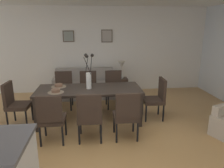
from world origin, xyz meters
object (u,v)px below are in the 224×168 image
bowl_near_right (59,85)px  side_table (121,87)px  dining_chair_mid_right (114,87)px  sofa (85,87)px  centerpiece_vase (89,75)px  bowl_near_left (56,90)px  framed_picture_left (69,36)px  dining_chair_near_right (64,88)px  dining_chair_far_left (90,115)px  dining_chair_head_east (157,97)px  table_lamp (121,66)px  dining_chair_near_left (51,116)px  dining_chair_far_right (88,88)px  framed_picture_center (107,36)px  dining_table (89,92)px  dining_chair_head_west (15,102)px  dining_chair_mid_left (126,113)px

bowl_near_right → side_table: (1.62, 1.52, -0.52)m
dining_chair_mid_right → sofa: bearing=130.7°
centerpiece_vase → bowl_near_left: size_ratio=4.32×
bowl_near_left → framed_picture_left: framed_picture_left is taller
dining_chair_near_right → dining_chair_far_left: same height
dining_chair_head_east → table_lamp: 1.86m
dining_chair_far_left → framed_picture_left: framed_picture_left is taller
dining_chair_near_right → side_table: bearing=27.8°
bowl_near_right → centerpiece_vase: bearing=-17.1°
dining_chair_far_left → bowl_near_left: dining_chair_far_left is taller
dining_chair_far_left → dining_chair_mid_right: 1.81m
centerpiece_vase → framed_picture_left: size_ratio=2.19×
dining_chair_near_left → dining_chair_mid_right: bearing=52.7°
bowl_near_right → sofa: bowl_near_right is taller
dining_chair_far_right → bowl_near_right: bearing=-135.1°
bowl_near_left → centerpiece_vase: bearing=17.3°
dining_chair_far_left → framed_picture_center: (0.57, 3.07, 1.22)m
dining_table → dining_chair_head_west: size_ratio=2.39×
dining_chair_near_left → framed_picture_left: size_ratio=2.74×
dining_table → framed_picture_center: (0.58, 2.22, 1.06)m
dining_chair_far_right → sofa: size_ratio=0.53×
dining_chair_head_west → framed_picture_center: 3.32m
dining_chair_far_right → bowl_near_right: size_ratio=5.41×
dining_table → dining_chair_near_left: bearing=-127.5°
dining_chair_far_right → dining_chair_mid_left: same height
dining_chair_far_left → side_table: bearing=69.7°
dining_chair_mid_right → framed_picture_left: bearing=131.4°
dining_chair_head_west → dining_chair_far_left: bearing=-28.2°
dining_chair_mid_left → side_table: dining_chair_mid_left is taller
dining_chair_mid_left → dining_chair_head_east: 1.18m
bowl_near_left → framed_picture_center: 2.88m
dining_chair_near_right → bowl_near_left: dining_chair_near_right is taller
dining_chair_mid_right → dining_chair_head_west: bearing=-158.2°
dining_chair_far_left → dining_table: bearing=90.4°
table_lamp → bowl_near_right: bearing=-136.8°
dining_chair_far_right → dining_chair_head_west: (-1.52, -0.87, 0.00)m
centerpiece_vase → dining_chair_near_right: bearing=126.3°
dining_chair_mid_right → sofa: (-0.77, 0.90, -0.23)m
dining_chair_near_left → bowl_near_right: 1.09m
dining_chair_head_east → table_lamp: (-0.53, 1.74, 0.38)m
dining_chair_near_left → dining_table: bearing=52.5°
dining_table → dining_chair_mid_right: bearing=52.9°
dining_table → bowl_near_left: 0.70m
dining_chair_near_right → dining_chair_mid_right: (1.28, -0.03, 0.00)m
framed_picture_center → bowl_near_left: bearing=-117.0°
dining_chair_near_left → centerpiece_vase: size_ratio=1.25×
centerpiece_vase → dining_table: bearing=-124.7°
dining_chair_near_right → dining_chair_head_east: 2.31m
framed_picture_center → dining_chair_head_east: bearing=-67.8°
dining_chair_far_right → dining_chair_head_east: same height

